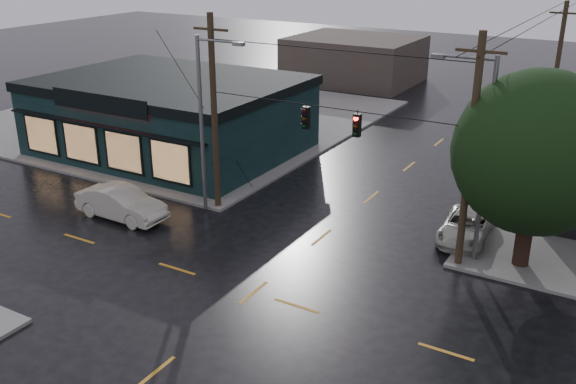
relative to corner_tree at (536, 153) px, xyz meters
The scene contains 13 objects.
ground_plane 12.90m from the corner_tree, 138.93° to the right, with size 160.00×160.00×0.00m, color black.
sidewalk_nw 31.80m from the corner_tree, 157.00° to the left, with size 28.00×28.00×0.15m, color slate.
pizza_shop 24.59m from the corner_tree, 167.71° to the left, with size 16.30×12.34×4.90m.
corner_tree is the anchor object (origin of this frame).
utility_pole_nw 16.30m from the corner_tree, behind, with size 2.00×0.32×10.15m, color black, non-canonical shape.
utility_pole_ne 5.90m from the corner_tree, 152.51° to the right, with size 2.00×0.32×10.15m, color black, non-canonical shape.
utility_pole_far_a 21.07m from the corner_tree, 96.71° to the left, with size 2.00×0.32×9.65m, color black, non-canonical shape.
span_signal_assembly 8.89m from the corner_tree, behind, with size 13.00×0.48×1.23m.
streetlight_nw 16.65m from the corner_tree, behind, with size 5.40×0.30×9.15m, color slate, non-canonical shape.
streetlight_ne 5.60m from the corner_tree, 164.01° to the right, with size 5.40×0.30×9.15m, color slate, non-canonical shape.
bg_building_west 39.67m from the corner_tree, 125.35° to the left, with size 12.00×10.00×4.40m, color #3F352E.
sedan_cream 19.94m from the corner_tree, 165.56° to the right, with size 1.74×5.00×1.65m, color #B8B6A1.
suv_silver 5.66m from the corner_tree, 151.29° to the left, with size 2.13×4.63×1.29m, color #AEAEA0.
Camera 1 is at (12.68, -18.95, 13.40)m, focal length 40.00 mm.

